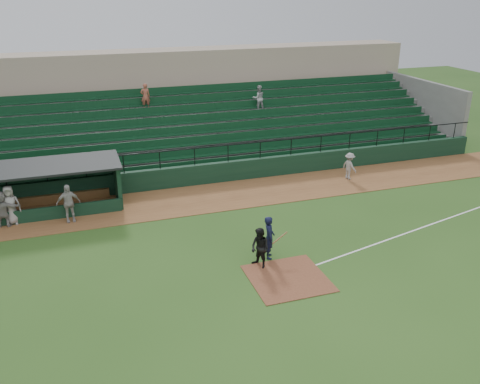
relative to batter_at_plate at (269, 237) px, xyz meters
name	(u,v)px	position (x,y,z in m)	size (l,w,h in m)	color
ground	(278,266)	(0.08, -0.85, -0.95)	(90.00, 90.00, 0.00)	#2A4E19
warning_track	(223,196)	(0.08, 7.15, -0.93)	(40.00, 4.00, 0.03)	brown
home_plate_dirt	(288,278)	(0.08, -1.85, -0.93)	(3.00, 3.00, 0.03)	brown
foul_line	(423,227)	(8.08, 0.35, -0.94)	(18.00, 0.09, 0.01)	white
stadium_structure	(187,120)	(0.08, 15.61, 1.36)	(38.00, 13.08, 6.40)	black
dugout	(32,184)	(-9.67, 8.71, 0.39)	(8.90, 3.20, 2.42)	black
batter_at_plate	(269,237)	(0.00, 0.00, 0.00)	(1.11, 0.79, 1.90)	black
umpire	(260,248)	(-0.65, -0.64, -0.08)	(0.84, 0.65, 1.73)	black
runner	(349,166)	(8.00, 7.34, -0.11)	(1.04, 0.60, 1.61)	#9A9490
dugout_player_a	(68,203)	(-7.95, 6.37, 0.04)	(1.12, 0.47, 1.92)	#A9A49E
dugout_player_b	(10,205)	(-10.61, 7.00, 0.05)	(0.95, 0.62, 1.94)	#A09A95
dugout_player_c	(2,209)	(-10.97, 6.78, -0.02)	(1.66, 0.53, 1.79)	gray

